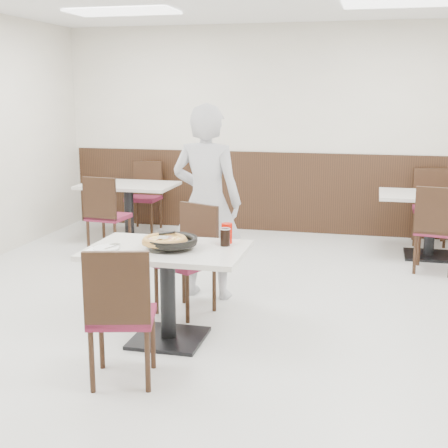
% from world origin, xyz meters
% --- Properties ---
extents(floor, '(7.00, 7.00, 0.00)m').
position_xyz_m(floor, '(0.00, 0.00, 0.00)').
color(floor, '#B0B1AC').
rests_on(floor, ground).
extents(wall_back, '(6.00, 0.04, 2.80)m').
position_xyz_m(wall_back, '(0.00, 3.50, 1.40)').
color(wall_back, beige).
rests_on(wall_back, floor).
extents(wainscot_back, '(5.90, 0.03, 1.10)m').
position_xyz_m(wainscot_back, '(0.00, 3.48, 0.55)').
color(wainscot_back, black).
rests_on(wainscot_back, floor).
extents(fluo_panel_c, '(1.20, 0.60, 0.02)m').
position_xyz_m(fluo_panel_c, '(-1.50, 1.80, 2.78)').
color(fluo_panel_c, white).
rests_on(fluo_panel_c, ceiling).
extents(fluo_panel_d, '(1.20, 0.60, 0.02)m').
position_xyz_m(fluo_panel_d, '(1.50, 1.80, 2.78)').
color(fluo_panel_d, white).
rests_on(fluo_panel_d, ceiling).
extents(main_table, '(1.29, 0.94, 0.75)m').
position_xyz_m(main_table, '(-0.22, -0.59, 0.38)').
color(main_table, beige).
rests_on(main_table, floor).
extents(chair_near, '(0.51, 0.51, 0.95)m').
position_xyz_m(chair_near, '(-0.29, -1.32, 0.47)').
color(chair_near, black).
rests_on(chair_near, floor).
extents(chair_far, '(0.56, 0.56, 0.95)m').
position_xyz_m(chair_far, '(-0.27, 0.04, 0.47)').
color(chair_far, black).
rests_on(chair_far, floor).
extents(trivet, '(0.14, 0.14, 0.04)m').
position_xyz_m(trivet, '(-0.20, -0.59, 0.77)').
color(trivet, black).
rests_on(trivet, main_table).
extents(pizza_pan, '(0.44, 0.44, 0.01)m').
position_xyz_m(pizza_pan, '(-0.18, -0.61, 0.79)').
color(pizza_pan, black).
rests_on(pizza_pan, trivet).
extents(pizza, '(0.38, 0.38, 0.02)m').
position_xyz_m(pizza, '(-0.22, -0.64, 0.81)').
color(pizza, '#AF8445').
rests_on(pizza, pizza_pan).
extents(pizza_server, '(0.08, 0.10, 0.00)m').
position_xyz_m(pizza_server, '(-0.23, -0.64, 0.84)').
color(pizza_server, silver).
rests_on(pizza_server, pizza).
extents(napkin, '(0.14, 0.14, 0.00)m').
position_xyz_m(napkin, '(-0.71, -0.78, 0.75)').
color(napkin, white).
rests_on(napkin, main_table).
extents(side_plate, '(0.22, 0.22, 0.01)m').
position_xyz_m(side_plate, '(-0.65, -0.75, 0.76)').
color(side_plate, white).
rests_on(side_plate, napkin).
extents(fork, '(0.07, 0.17, 0.00)m').
position_xyz_m(fork, '(-0.61, -0.73, 0.77)').
color(fork, silver).
rests_on(fork, side_plate).
extents(cola_glass, '(0.08, 0.08, 0.13)m').
position_xyz_m(cola_glass, '(0.20, -0.43, 0.81)').
color(cola_glass, black).
rests_on(cola_glass, main_table).
extents(red_cup, '(0.10, 0.10, 0.16)m').
position_xyz_m(red_cup, '(0.19, -0.34, 0.83)').
color(red_cup, '#B80B00').
rests_on(red_cup, main_table).
extents(diner_person, '(0.70, 0.49, 1.82)m').
position_xyz_m(diner_person, '(-0.21, 0.54, 0.91)').
color(diner_person, '#B7B7BC').
rests_on(diner_person, floor).
extents(bg_table_left, '(1.28, 0.93, 0.75)m').
position_xyz_m(bg_table_left, '(-1.78, 2.46, 0.38)').
color(bg_table_left, beige).
rests_on(bg_table_left, floor).
extents(bg_chair_left_near, '(0.46, 0.46, 0.95)m').
position_xyz_m(bg_chair_left_near, '(-1.76, 1.77, 0.47)').
color(bg_chair_left_near, black).
rests_on(bg_chair_left_near, floor).
extents(bg_chair_left_far, '(0.43, 0.43, 0.95)m').
position_xyz_m(bg_chair_left_far, '(-1.81, 3.10, 0.47)').
color(bg_chair_left_far, black).
rests_on(bg_chair_left_far, floor).
extents(bg_table_right, '(1.24, 0.87, 0.75)m').
position_xyz_m(bg_table_right, '(1.97, 2.52, 0.38)').
color(bg_table_right, beige).
rests_on(bg_table_right, floor).
extents(bg_chair_right_near, '(0.49, 0.49, 0.95)m').
position_xyz_m(bg_chair_right_near, '(1.97, 1.90, 0.47)').
color(bg_chair_right_near, black).
rests_on(bg_chair_right_near, floor).
extents(bg_chair_right_far, '(0.43, 0.43, 0.95)m').
position_xyz_m(bg_chair_right_far, '(2.01, 3.19, 0.47)').
color(bg_chair_right_far, black).
rests_on(bg_chair_right_far, floor).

